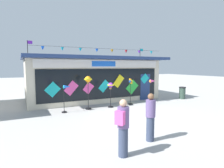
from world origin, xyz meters
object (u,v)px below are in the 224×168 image
(wind_spinner_center_left, at_px, (111,89))
(trash_bin, at_px, (182,93))
(wind_spinner_center_right, at_px, (131,87))
(person_near_camera, at_px, (150,117))
(wind_spinner_far_left, at_px, (66,93))
(person_mid_plaza, at_px, (123,127))
(wind_spinner_right, at_px, (152,86))
(wind_spinner_left, at_px, (88,83))
(kite_shop_building, at_px, (92,78))

(wind_spinner_center_left, relative_size, trash_bin, 1.65)
(wind_spinner_center_right, bearing_deg, trash_bin, 0.19)
(person_near_camera, bearing_deg, wind_spinner_far_left, 30.62)
(person_mid_plaza, distance_m, trash_bin, 10.97)
(wind_spinner_right, bearing_deg, wind_spinner_left, -179.39)
(wind_spinner_right, distance_m, person_near_camera, 7.21)
(wind_spinner_center_left, height_order, wind_spinner_right, wind_spinner_right)
(kite_shop_building, distance_m, wind_spinner_right, 4.76)
(wind_spinner_center_left, xyz_separation_m, trash_bin, (6.52, 0.22, -0.70))
(wind_spinner_center_right, relative_size, person_near_camera, 1.07)
(wind_spinner_far_left, bearing_deg, wind_spinner_center_left, 1.09)
(wind_spinner_far_left, xyz_separation_m, person_near_camera, (1.71, -5.35, -0.26))
(wind_spinner_center_left, bearing_deg, wind_spinner_left, 174.40)
(wind_spinner_left, distance_m, trash_bin, 8.04)
(kite_shop_building, height_order, person_mid_plaza, kite_shop_building)
(wind_spinner_left, bearing_deg, wind_spinner_right, 0.61)
(person_near_camera, bearing_deg, wind_spinner_right, -26.10)
(person_mid_plaza, xyz_separation_m, trash_bin, (9.04, 6.19, -0.40))
(wind_spinner_right, height_order, person_near_camera, person_near_camera)
(wind_spinner_center_left, distance_m, person_mid_plaza, 6.49)
(wind_spinner_center_left, height_order, wind_spinner_center_right, wind_spinner_center_right)
(wind_spinner_far_left, distance_m, wind_spinner_left, 1.47)
(kite_shop_building, height_order, wind_spinner_far_left, kite_shop_building)
(wind_spinner_far_left, xyz_separation_m, wind_spinner_right, (6.24, 0.25, 0.07))
(wind_spinner_far_left, relative_size, wind_spinner_center_left, 0.99)
(kite_shop_building, height_order, wind_spinner_center_left, kite_shop_building)
(wind_spinner_right, bearing_deg, wind_spinner_far_left, -177.74)
(person_mid_plaza, relative_size, trash_bin, 1.75)
(wind_spinner_center_right, bearing_deg, wind_spinner_left, -178.77)
(kite_shop_building, bearing_deg, wind_spinner_center_left, -91.68)
(wind_spinner_center_left, bearing_deg, trash_bin, 1.96)
(person_near_camera, height_order, trash_bin, person_near_camera)
(wind_spinner_right, xyz_separation_m, trash_bin, (3.08, 0.03, -0.70))
(kite_shop_building, bearing_deg, wind_spinner_right, -45.21)
(person_mid_plaza, height_order, trash_bin, person_mid_plaza)
(wind_spinner_far_left, distance_m, wind_spinner_center_right, 4.43)
(wind_spinner_right, distance_m, person_mid_plaza, 8.58)
(wind_spinner_left, distance_m, wind_spinner_center_left, 1.51)
(kite_shop_building, xyz_separation_m, wind_spinner_center_left, (-0.10, -3.55, -0.48))
(trash_bin, bearing_deg, wind_spinner_center_right, -179.81)
(wind_spinner_center_left, bearing_deg, person_mid_plaza, -112.91)
(wind_spinner_far_left, relative_size, person_near_camera, 0.93)
(wind_spinner_center_left, bearing_deg, wind_spinner_center_right, 7.27)
(wind_spinner_center_left, distance_m, person_near_camera, 5.53)
(wind_spinner_center_left, distance_m, trash_bin, 6.56)
(kite_shop_building, xyz_separation_m, trash_bin, (6.41, -3.33, -1.18))
(kite_shop_building, distance_m, wind_spinner_center_left, 3.59)
(wind_spinner_center_left, height_order, trash_bin, wind_spinner_center_left)
(trash_bin, bearing_deg, person_near_camera, -143.53)
(kite_shop_building, distance_m, wind_spinner_far_left, 4.67)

